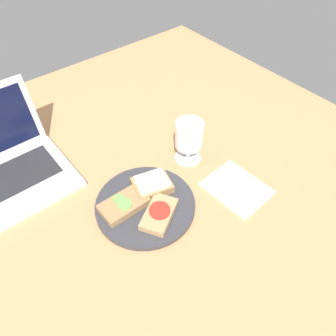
{
  "coord_description": "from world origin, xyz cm",
  "views": [
    {
      "loc": [
        -32.28,
        -45.43,
        70.02
      ],
      "look_at": [
        4.08,
        -0.7,
        8.0
      ],
      "focal_mm": 35.0,
      "sensor_mm": 36.0,
      "label": 1
    }
  ],
  "objects_px": {
    "plate": "(145,205)",
    "sandwich_with_cheese": "(152,184)",
    "sandwich_with_cucumber": "(124,205)",
    "wine_glass": "(189,136)",
    "sandwich_with_tomato": "(159,214)",
    "laptop": "(0,168)",
    "napkin": "(237,188)"
  },
  "relations": [
    {
      "from": "plate",
      "to": "sandwich_with_cheese",
      "type": "relative_size",
      "value": 2.28
    },
    {
      "from": "sandwich_with_cucumber",
      "to": "wine_glass",
      "type": "height_order",
      "value": "wine_glass"
    },
    {
      "from": "sandwich_with_cucumber",
      "to": "sandwich_with_tomato",
      "type": "height_order",
      "value": "same"
    },
    {
      "from": "sandwich_with_cucumber",
      "to": "sandwich_with_tomato",
      "type": "distance_m",
      "value": 0.09
    },
    {
      "from": "sandwich_with_cheese",
      "to": "wine_glass",
      "type": "distance_m",
      "value": 0.17
    },
    {
      "from": "plate",
      "to": "sandwich_with_cucumber",
      "type": "bearing_deg",
      "value": 153.29
    },
    {
      "from": "sandwich_with_cheese",
      "to": "wine_glass",
      "type": "bearing_deg",
      "value": 12.54
    },
    {
      "from": "plate",
      "to": "sandwich_with_tomato",
      "type": "bearing_deg",
      "value": -86.4
    },
    {
      "from": "sandwich_with_cheese",
      "to": "wine_glass",
      "type": "height_order",
      "value": "wine_glass"
    },
    {
      "from": "plate",
      "to": "sandwich_with_cucumber",
      "type": "height_order",
      "value": "sandwich_with_cucumber"
    },
    {
      "from": "sandwich_with_tomato",
      "to": "wine_glass",
      "type": "distance_m",
      "value": 0.23
    },
    {
      "from": "wine_glass",
      "to": "laptop",
      "type": "height_order",
      "value": "laptop"
    },
    {
      "from": "wine_glass",
      "to": "napkin",
      "type": "xyz_separation_m",
      "value": [
        0.02,
        -0.17,
        -0.08
      ]
    },
    {
      "from": "plate",
      "to": "sandwich_with_tomato",
      "type": "distance_m",
      "value": 0.06
    },
    {
      "from": "wine_glass",
      "to": "sandwich_with_cheese",
      "type": "bearing_deg",
      "value": -167.46
    },
    {
      "from": "wine_glass",
      "to": "laptop",
      "type": "bearing_deg",
      "value": 149.93
    },
    {
      "from": "wine_glass",
      "to": "sandwich_with_cucumber",
      "type": "bearing_deg",
      "value": -170.86
    },
    {
      "from": "plate",
      "to": "wine_glass",
      "type": "relative_size",
      "value": 1.99
    },
    {
      "from": "sandwich_with_cheese",
      "to": "sandwich_with_cucumber",
      "type": "xyz_separation_m",
      "value": [
        -0.09,
        -0.01,
        -0.0
      ]
    },
    {
      "from": "wine_glass",
      "to": "napkin",
      "type": "distance_m",
      "value": 0.19
    },
    {
      "from": "sandwich_with_cheese",
      "to": "sandwich_with_tomato",
      "type": "bearing_deg",
      "value": -116.59
    },
    {
      "from": "wine_glass",
      "to": "sandwich_with_tomato",
      "type": "bearing_deg",
      "value": -149.29
    },
    {
      "from": "plate",
      "to": "napkin",
      "type": "relative_size",
      "value": 1.6
    },
    {
      "from": "sandwich_with_cucumber",
      "to": "sandwich_with_tomato",
      "type": "xyz_separation_m",
      "value": [
        0.05,
        -0.08,
        0.0
      ]
    },
    {
      "from": "plate",
      "to": "wine_glass",
      "type": "distance_m",
      "value": 0.22
    },
    {
      "from": "sandwich_with_cheese",
      "to": "sandwich_with_tomato",
      "type": "xyz_separation_m",
      "value": [
        -0.04,
        -0.08,
        -0.0
      ]
    },
    {
      "from": "wine_glass",
      "to": "plate",
      "type": "bearing_deg",
      "value": -162.31
    },
    {
      "from": "plate",
      "to": "sandwich_with_tomato",
      "type": "height_order",
      "value": "sandwich_with_tomato"
    },
    {
      "from": "wine_glass",
      "to": "laptop",
      "type": "relative_size",
      "value": 0.39
    },
    {
      "from": "sandwich_with_cucumber",
      "to": "napkin",
      "type": "relative_size",
      "value": 0.74
    },
    {
      "from": "plate",
      "to": "napkin",
      "type": "height_order",
      "value": "plate"
    },
    {
      "from": "sandwich_with_cheese",
      "to": "laptop",
      "type": "height_order",
      "value": "laptop"
    }
  ]
}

